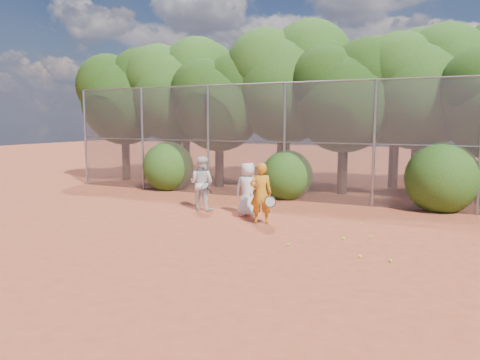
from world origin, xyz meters
The scene contains 23 objects.
ground centered at (0.00, 0.00, 0.00)m, with size 80.00×80.00×0.00m, color #A74225.
fence_back centered at (-0.12, 6.00, 2.05)m, with size 20.05×0.09×4.03m.
tree_0 centered at (-9.44, 8.04, 3.93)m, with size 4.38×3.81×6.00m.
tree_1 centered at (-6.94, 8.54, 4.16)m, with size 4.64×4.03×6.35m.
tree_2 centered at (-4.45, 7.83, 3.58)m, with size 3.99×3.47×5.47m.
tree_3 centered at (-1.94, 8.84, 4.40)m, with size 4.89×4.26×6.70m.
tree_4 centered at (0.55, 8.24, 3.76)m, with size 4.19×3.64×5.73m.
tree_5 centered at (3.06, 9.04, 4.05)m, with size 4.51×3.92×6.17m.
tree_9 centered at (-7.94, 10.84, 4.34)m, with size 4.83×4.20×6.62m.
tree_10 centered at (-2.93, 11.05, 4.63)m, with size 5.15×4.48×7.06m.
tree_11 centered at (2.06, 10.64, 4.16)m, with size 4.64×4.03×6.35m.
bush_0 centered at (-6.00, 6.30, 1.00)m, with size 2.00×2.00×2.00m, color #234912.
bush_1 centered at (-1.00, 6.30, 0.90)m, with size 1.80×1.80×1.80m, color #234912.
bush_2 centered at (4.00, 6.30, 1.10)m, with size 2.20×2.20×2.20m, color #234912.
player_yellow centered at (-0.24, 2.22, 0.82)m, with size 0.86×0.62×1.64m.
player_teen centered at (-0.98, 2.99, 0.79)m, with size 0.80×0.56×1.59m.
player_white centered at (-2.65, 3.20, 0.82)m, with size 0.89×0.78×1.65m.
ball_0 centered at (3.40, 0.15, 0.03)m, with size 0.07×0.07×0.07m, color #B9D727.
ball_1 centered at (2.16, 1.48, 0.03)m, with size 0.07×0.07×0.07m, color #B9D727.
ball_2 centered at (2.80, 0.18, 0.03)m, with size 0.07×0.07×0.07m, color #B9D727.
ball_3 centered at (2.72, 1.90, 0.03)m, with size 0.07×0.07×0.07m, color #B9D727.
ball_4 centered at (1.19, 0.40, 0.03)m, with size 0.07×0.07×0.07m, color #B9D727.
ball_5 centered at (2.20, 3.22, 0.03)m, with size 0.07×0.07×0.07m, color #B9D727.
Camera 1 is at (4.59, -9.10, 2.77)m, focal length 35.00 mm.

